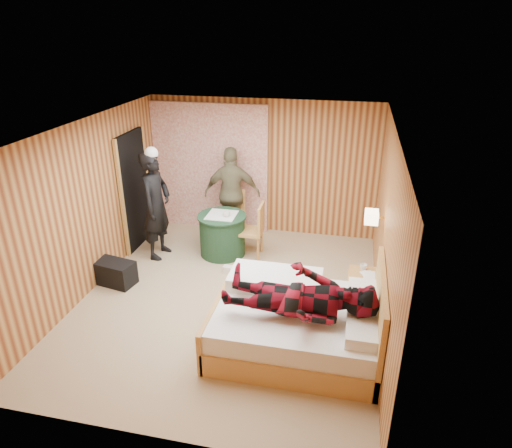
% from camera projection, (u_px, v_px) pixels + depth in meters
% --- Properties ---
extents(floor, '(4.20, 5.00, 0.01)m').
position_uv_depth(floor, '(229.00, 299.00, 6.70)').
color(floor, tan).
rests_on(floor, ground).
extents(ceiling, '(4.20, 5.00, 0.01)m').
position_uv_depth(ceiling, '(224.00, 129.00, 5.67)').
color(ceiling, white).
rests_on(ceiling, wall_back).
extents(wall_back, '(4.20, 0.02, 2.50)m').
position_uv_depth(wall_back, '(263.00, 168.00, 8.41)').
color(wall_back, tan).
rests_on(wall_back, floor).
extents(wall_left, '(0.02, 5.00, 2.50)m').
position_uv_depth(wall_left, '(87.00, 209.00, 6.59)').
color(wall_left, tan).
rests_on(wall_left, floor).
extents(wall_right, '(0.02, 5.00, 2.50)m').
position_uv_depth(wall_right, '(386.00, 235.00, 5.78)').
color(wall_right, tan).
rests_on(wall_right, floor).
extents(curtain, '(2.20, 0.08, 2.40)m').
position_uv_depth(curtain, '(210.00, 168.00, 8.57)').
color(curtain, white).
rests_on(curtain, floor).
extents(doorway, '(0.06, 0.90, 2.05)m').
position_uv_depth(doorway, '(135.00, 191.00, 7.93)').
color(doorway, black).
rests_on(doorway, floor).
extents(wall_lamp, '(0.26, 0.24, 0.16)m').
position_uv_depth(wall_lamp, '(372.00, 217.00, 6.19)').
color(wall_lamp, gold).
rests_on(wall_lamp, wall_right).
extents(bed, '(2.03, 1.60, 1.10)m').
position_uv_depth(bed, '(299.00, 323.00, 5.65)').
color(bed, tan).
rests_on(bed, floor).
extents(nightstand, '(0.41, 0.55, 0.53)m').
position_uv_depth(nightstand, '(361.00, 291.00, 6.39)').
color(nightstand, tan).
rests_on(nightstand, floor).
extents(round_table, '(0.83, 0.83, 0.74)m').
position_uv_depth(round_table, '(222.00, 234.00, 7.84)').
color(round_table, '#21472C').
rests_on(round_table, floor).
extents(chair_far, '(0.44, 0.44, 0.93)m').
position_uv_depth(chair_far, '(232.00, 211.00, 8.36)').
color(chair_far, tan).
rests_on(chair_far, floor).
extents(chair_near, '(0.44, 0.44, 0.96)m').
position_uv_depth(chair_near, '(255.00, 227.00, 7.69)').
color(chair_near, tan).
rests_on(chair_near, floor).
extents(duffel_bag, '(0.71, 0.47, 0.37)m').
position_uv_depth(duffel_bag, '(114.00, 272.00, 7.03)').
color(duffel_bag, black).
rests_on(duffel_bag, floor).
extents(sneaker_left, '(0.27, 0.14, 0.12)m').
position_uv_depth(sneaker_left, '(231.00, 270.00, 7.35)').
color(sneaker_left, white).
rests_on(sneaker_left, floor).
extents(sneaker_right, '(0.29, 0.16, 0.12)m').
position_uv_depth(sneaker_right, '(240.00, 270.00, 7.33)').
color(sneaker_right, white).
rests_on(sneaker_right, floor).
extents(woman_standing, '(0.49, 0.70, 1.84)m').
position_uv_depth(woman_standing, '(156.00, 206.00, 7.58)').
color(woman_standing, black).
rests_on(woman_standing, floor).
extents(man_at_table, '(1.07, 0.58, 1.72)m').
position_uv_depth(man_at_table, '(232.00, 194.00, 8.26)').
color(man_at_table, '#726B4C').
rests_on(man_at_table, floor).
extents(man_on_bed, '(0.86, 0.67, 1.77)m').
position_uv_depth(man_on_bed, '(301.00, 287.00, 5.17)').
color(man_on_bed, maroon).
rests_on(man_on_bed, bed).
extents(book_lower, '(0.25, 0.27, 0.02)m').
position_uv_depth(book_lower, '(363.00, 276.00, 6.24)').
color(book_lower, white).
rests_on(book_lower, nightstand).
extents(book_upper, '(0.17, 0.23, 0.02)m').
position_uv_depth(book_upper, '(363.00, 275.00, 6.23)').
color(book_upper, white).
rests_on(book_upper, nightstand).
extents(cup_nightstand, '(0.11, 0.11, 0.09)m').
position_uv_depth(cup_nightstand, '(363.00, 267.00, 6.39)').
color(cup_nightstand, white).
rests_on(cup_nightstand, nightstand).
extents(cup_table, '(0.16, 0.16, 0.10)m').
position_uv_depth(cup_table, '(227.00, 214.00, 7.61)').
color(cup_table, white).
rests_on(cup_table, round_table).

